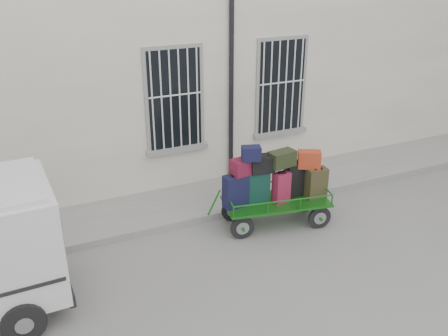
% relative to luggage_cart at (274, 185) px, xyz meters
% --- Properties ---
extents(ground, '(80.00, 80.00, 0.00)m').
position_rel_luggage_cart_xyz_m(ground, '(-0.87, -0.70, -0.92)').
color(ground, slate).
rests_on(ground, ground).
extents(building, '(24.00, 5.15, 6.00)m').
position_rel_luggage_cart_xyz_m(building, '(-0.87, 4.80, 2.08)').
color(building, beige).
rests_on(building, ground).
extents(sidewalk, '(24.00, 1.70, 0.15)m').
position_rel_luggage_cart_xyz_m(sidewalk, '(-0.87, 1.50, -0.84)').
color(sidewalk, gray).
rests_on(sidewalk, ground).
extents(luggage_cart, '(2.56, 1.33, 1.82)m').
position_rel_luggage_cart_xyz_m(luggage_cart, '(0.00, 0.00, 0.00)').
color(luggage_cart, black).
rests_on(luggage_cart, ground).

